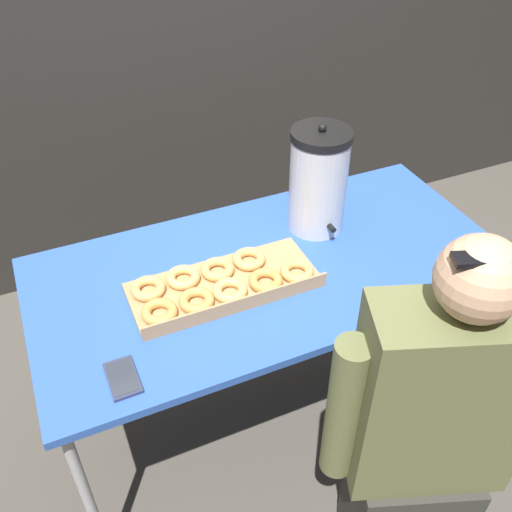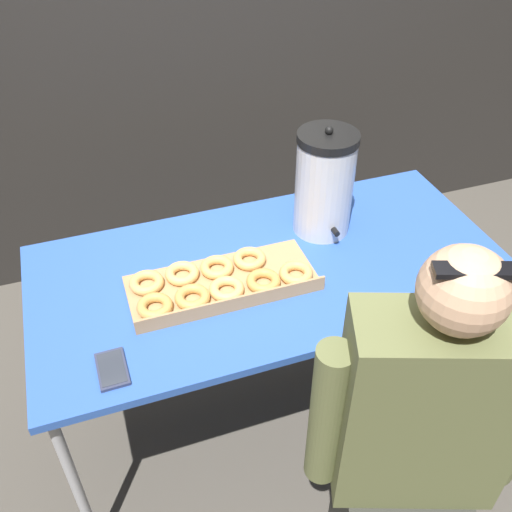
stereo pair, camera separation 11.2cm
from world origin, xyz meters
The scene contains 6 objects.
ground_plane centered at (0.00, 0.00, 0.00)m, with size 12.00×12.00×0.00m, color #4C473F.
folding_table centered at (0.00, 0.00, 0.72)m, with size 1.55×0.76×0.77m.
donut_box centered at (-0.19, -0.04, 0.79)m, with size 0.59×0.27×0.05m.
coffee_urn centered at (0.24, 0.14, 0.95)m, with size 0.20×0.23×0.40m.
cell_phone centered at (-0.55, -0.26, 0.77)m, with size 0.08×0.13×0.01m.
person_seated centered at (0.16, -0.67, 0.62)m, with size 0.55×0.34×1.29m.
Camera 2 is at (-0.51, -1.33, 1.98)m, focal length 40.00 mm.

